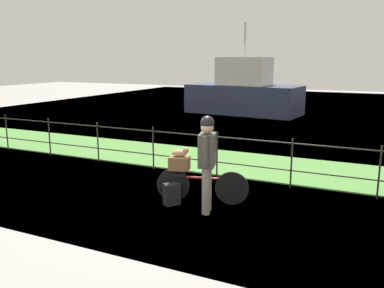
# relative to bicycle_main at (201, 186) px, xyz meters

# --- Properties ---
(ground_plane) EXTENTS (60.00, 60.00, 0.00)m
(ground_plane) POSITION_rel_bicycle_main_xyz_m (-1.16, -0.36, -0.33)
(ground_plane) COLOR #9E9993
(grass_strip) EXTENTS (27.00, 2.40, 0.03)m
(grass_strip) POSITION_rel_bicycle_main_xyz_m (-1.16, 2.96, -0.31)
(grass_strip) COLOR #569342
(grass_strip) RESTS_ON ground
(harbor_water) EXTENTS (30.00, 30.00, 0.00)m
(harbor_water) POSITION_rel_bicycle_main_xyz_m (-1.16, 12.61, -0.33)
(harbor_water) COLOR #60849E
(harbor_water) RESTS_ON ground
(iron_fence) EXTENTS (18.04, 0.04, 1.03)m
(iron_fence) POSITION_rel_bicycle_main_xyz_m (-1.16, 1.62, 0.27)
(iron_fence) COLOR #28231E
(iron_fence) RESTS_ON ground
(bicycle_main) EXTENTS (1.65, 0.49, 0.61)m
(bicycle_main) POSITION_rel_bicycle_main_xyz_m (0.00, 0.00, 0.00)
(bicycle_main) COLOR black
(bicycle_main) RESTS_ON ground
(wooden_crate) EXTENTS (0.43, 0.36, 0.24)m
(wooden_crate) POSITION_rel_bicycle_main_xyz_m (-0.39, -0.11, 0.41)
(wooden_crate) COLOR brown
(wooden_crate) RESTS_ON bicycle_main
(terrier_dog) EXTENTS (0.32, 0.21, 0.18)m
(terrier_dog) POSITION_rel_bicycle_main_xyz_m (-0.36, -0.10, 0.60)
(terrier_dog) COLOR tan
(terrier_dog) RESTS_ON wooden_crate
(cyclist_person) EXTENTS (0.36, 0.52, 1.68)m
(cyclist_person) POSITION_rel_bicycle_main_xyz_m (0.29, -0.39, 0.68)
(cyclist_person) COLOR gray
(cyclist_person) RESTS_ON ground
(backpack_on_paving) EXTENTS (0.31, 0.33, 0.40)m
(backpack_on_paving) POSITION_rel_bicycle_main_xyz_m (-0.43, -0.33, -0.13)
(backpack_on_paving) COLOR black
(backpack_on_paving) RESTS_ON ground
(moored_boat_mid) EXTENTS (5.57, 2.75, 4.28)m
(moored_boat_mid) POSITION_rel_bicycle_main_xyz_m (-3.26, 12.26, 0.66)
(moored_boat_mid) COLOR #2D3856
(moored_boat_mid) RESTS_ON ground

